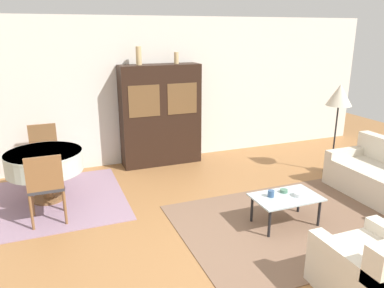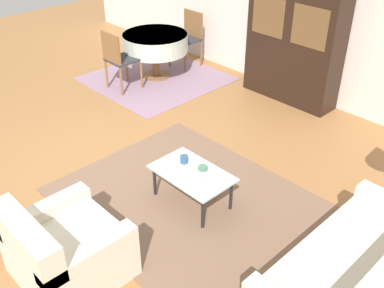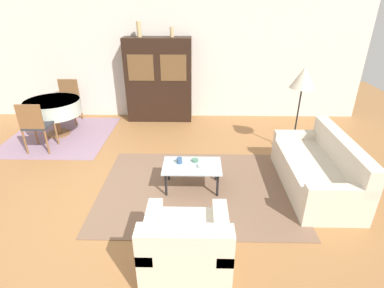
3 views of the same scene
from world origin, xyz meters
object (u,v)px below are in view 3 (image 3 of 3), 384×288
at_px(display_cabinet, 159,80).
at_px(floor_lamp, 303,80).
at_px(bowl, 203,166).
at_px(armchair, 186,247).
at_px(couch, 318,171).
at_px(vase_short, 172,32).
at_px(dining_chair_far, 68,98).
at_px(vase_tall, 139,29).
at_px(dining_chair_near, 35,124).
at_px(bowl_small, 195,160).
at_px(dining_table, 53,108).
at_px(cup, 179,161).
at_px(coffee_table, 192,168).

xyz_separation_m(display_cabinet, floor_lamp, (2.69, -1.60, 0.42)).
bearing_deg(display_cabinet, bowl, -71.83).
bearing_deg(armchair, couch, 39.11).
bearing_deg(vase_short, armchair, -84.14).
height_order(armchair, floor_lamp, floor_lamp).
relative_size(dining_chair_far, vase_tall, 3.02).
bearing_deg(dining_chair_near, bowl_small, -19.53).
distance_m(armchair, display_cabinet, 4.51).
bearing_deg(bowl, display_cabinet, 108.17).
bearing_deg(display_cabinet, dining_table, -155.12).
height_order(armchair, bowl_small, armchair).
bearing_deg(floor_lamp, display_cabinet, 149.22).
bearing_deg(bowl_small, cup, -166.99).
xyz_separation_m(dining_chair_far, floor_lamp, (4.76, -1.41, 0.79)).
height_order(bowl_small, vase_tall, vase_tall).
bearing_deg(dining_chair_near, floor_lamp, 1.50).
relative_size(armchair, bowl, 6.24).
distance_m(dining_table, vase_short, 2.92).
relative_size(coffee_table, floor_lamp, 0.55).
bearing_deg(dining_chair_far, vase_short, -175.35).
bearing_deg(vase_tall, armchair, -75.41).
height_order(cup, bowl, cup).
relative_size(bowl, vase_tall, 0.45).
bearing_deg(dining_table, vase_tall, 29.45).
bearing_deg(floor_lamp, dining_chair_far, 163.52).
height_order(armchair, bowl, armchair).
relative_size(bowl, vase_short, 0.69).
relative_size(couch, vase_tall, 5.71).
xyz_separation_m(display_cabinet, cup, (0.62, -2.82, -0.49)).
bearing_deg(coffee_table, dining_table, 146.27).
distance_m(coffee_table, vase_short, 3.34).
xyz_separation_m(floor_lamp, bowl, (-1.73, -1.33, -0.93)).
distance_m(coffee_table, dining_chair_near, 3.11).
xyz_separation_m(couch, vase_tall, (-3.07, 2.83, 1.73)).
bearing_deg(display_cabinet, bowl_small, -72.88).
xyz_separation_m(dining_chair_near, vase_tall, (1.70, 1.73, 1.46)).
distance_m(display_cabinet, dining_chair_near, 2.72).
height_order(armchair, coffee_table, armchair).
distance_m(display_cabinet, dining_table, 2.31).
height_order(couch, vase_short, vase_short).
bearing_deg(dining_chair_near, vase_tall, 45.42).
bearing_deg(coffee_table, dining_chair_near, 158.13).
bearing_deg(couch, vase_tall, 47.34).
relative_size(couch, dining_chair_far, 1.89).
bearing_deg(couch, display_cabinet, 43.69).
bearing_deg(floor_lamp, coffee_table, -145.77).
height_order(armchair, vase_short, vase_short).
relative_size(dining_chair_far, bowl, 6.71).
bearing_deg(couch, coffee_table, 91.54).
relative_size(armchair, vase_short, 4.33).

